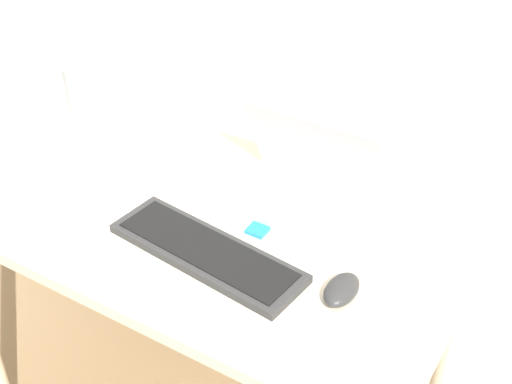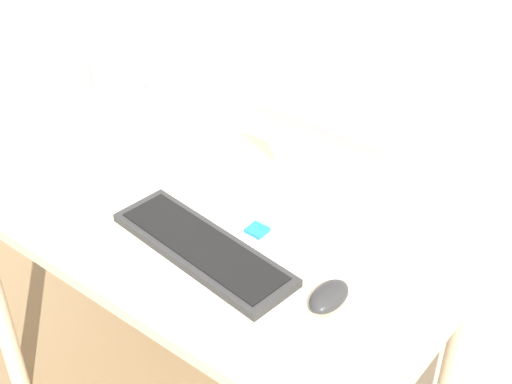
% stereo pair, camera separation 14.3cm
% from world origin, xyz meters
% --- Properties ---
extents(desk, '(1.16, 0.65, 0.75)m').
position_xyz_m(desk, '(0.00, 0.32, 0.65)').
color(desk, beige).
rests_on(desk, ground_plane).
extents(laptop, '(0.32, 0.21, 0.22)m').
position_xyz_m(laptop, '(0.17, 0.48, 0.80)').
color(laptop, silver).
rests_on(laptop, desk).
extents(keyboard, '(0.44, 0.18, 0.02)m').
position_xyz_m(keyboard, '(0.09, 0.21, 0.76)').
color(keyboard, '#2D2D2D').
rests_on(keyboard, desk).
extents(mouse, '(0.06, 0.10, 0.03)m').
position_xyz_m(mouse, '(0.37, 0.25, 0.77)').
color(mouse, '#2D2D2D').
rests_on(mouse, desk).
extents(vase, '(0.14, 0.14, 0.26)m').
position_xyz_m(vase, '(-0.44, 0.49, 0.88)').
color(vase, silver).
rests_on(vase, desk).
extents(mp3_player, '(0.04, 0.07, 0.01)m').
position_xyz_m(mp3_player, '(0.13, 0.35, 0.76)').
color(mp3_player, '#1E7FB7').
rests_on(mp3_player, desk).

